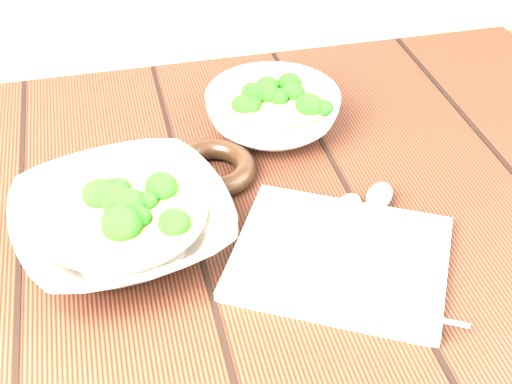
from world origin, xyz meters
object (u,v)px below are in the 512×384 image
(soup_bowl_back, at_px, (273,110))
(napkin, at_px, (340,258))
(trivet, at_px, (212,168))
(table, at_px, (214,293))
(soup_bowl_front, at_px, (123,222))

(soup_bowl_back, relative_size, napkin, 0.86)
(soup_bowl_back, height_order, napkin, soup_bowl_back)
(trivet, height_order, napkin, trivet)
(table, xyz_separation_m, napkin, (0.13, -0.10, 0.13))
(soup_bowl_back, relative_size, trivet, 1.78)
(trivet, bearing_deg, table, -102.42)
(soup_bowl_front, relative_size, trivet, 2.48)
(table, relative_size, trivet, 10.71)
(soup_bowl_front, xyz_separation_m, soup_bowl_back, (0.22, 0.19, 0.00))
(soup_bowl_back, height_order, trivet, soup_bowl_back)
(soup_bowl_front, bearing_deg, table, 6.75)
(soup_bowl_front, height_order, soup_bowl_back, soup_bowl_front)
(table, xyz_separation_m, soup_bowl_back, (0.12, 0.18, 0.15))
(table, bearing_deg, trivet, 77.58)
(trivet, bearing_deg, napkin, -59.69)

